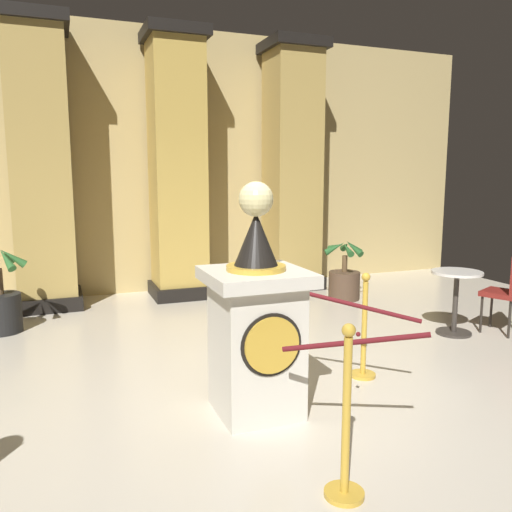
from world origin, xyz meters
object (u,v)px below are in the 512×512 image
Objects in this scene: potted_palm_left at (1,304)px; stanchion_near at (346,437)px; stanchion_far at (364,341)px; cafe_chair_red at (509,287)px; potted_palm_right at (344,279)px; cafe_table at (456,294)px; pedestal_clock at (256,325)px.

stanchion_near is at bearing -63.06° from potted_palm_left.
stanchion_far reaches higher than cafe_chair_red.
stanchion_near is 4.80m from potted_palm_left.
stanchion_near is 1.06× the size of stanchion_far.
cafe_chair_red is (3.43, 2.06, 0.20)m from stanchion_near.
potted_palm_right reaches higher than cafe_table.
potted_palm_left is (-2.09, 3.07, -0.36)m from pedestal_clock.
pedestal_clock is at bearing -160.10° from cafe_table.
potted_palm_right is at bearing 62.65° from stanchion_far.
pedestal_clock is 1.74× the size of stanchion_near.
stanchion_far reaches higher than potted_palm_right.
potted_palm_left is at bearing 116.94° from stanchion_near.
cafe_chair_red is (0.58, -0.22, 0.09)m from cafe_table.
cafe_table is 0.63m from cafe_chair_red.
pedestal_clock is 4.05m from potted_palm_right.
potted_palm_right is at bearing 0.00° from potted_palm_left.
pedestal_clock reaches higher than cafe_table.
stanchion_far is at bearing 54.13° from stanchion_near.
stanchion_near is 4.98m from potted_palm_right.
potted_palm_left is 1.39× the size of cafe_table.
cafe_chair_red is at bearing -21.64° from potted_palm_left.
potted_palm_right is at bearing 59.41° from stanchion_near.
stanchion_far is 1.30× the size of cafe_table.
pedestal_clock is 1.90× the size of cafe_chair_red.
pedestal_clock is at bearing -55.74° from potted_palm_left.
cafe_table is at bearing 23.13° from stanchion_far.
pedestal_clock is 3.62m from cafe_chair_red.
cafe_chair_red is at bearing -68.04° from potted_palm_right.
pedestal_clock is at bearing -166.51° from cafe_chair_red.
cafe_table is at bearing -81.07° from potted_palm_right.
stanchion_far is 1.03× the size of cafe_chair_red.
pedestal_clock is 3.13m from cafe_table.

